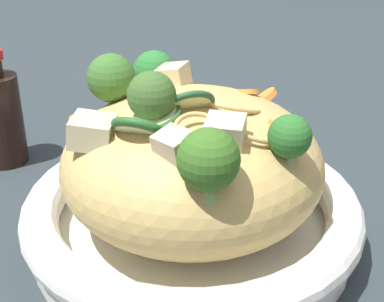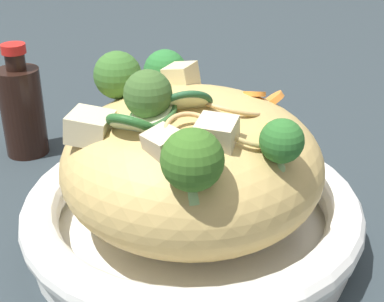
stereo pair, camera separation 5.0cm
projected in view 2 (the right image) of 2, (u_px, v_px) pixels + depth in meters
name	position (u px, v px, depth m)	size (l,w,h in m)	color
ground_plane	(192.00, 238.00, 0.54)	(3.00, 3.00, 0.00)	#283136
serving_bowl	(192.00, 214.00, 0.53)	(0.32, 0.32, 0.05)	white
noodle_heap	(192.00, 163.00, 0.50)	(0.24, 0.24, 0.13)	tan
broccoli_florets	(167.00, 102.00, 0.47)	(0.26, 0.17, 0.08)	#98BC72
carrot_coins	(208.00, 112.00, 0.50)	(0.11, 0.21, 0.03)	orange
zucchini_slices	(156.00, 116.00, 0.45)	(0.07, 0.10, 0.04)	beige
chicken_chunks	(155.00, 115.00, 0.46)	(0.17, 0.14, 0.04)	beige
soy_sauce_bottle	(22.00, 109.00, 0.68)	(0.05, 0.05, 0.14)	black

